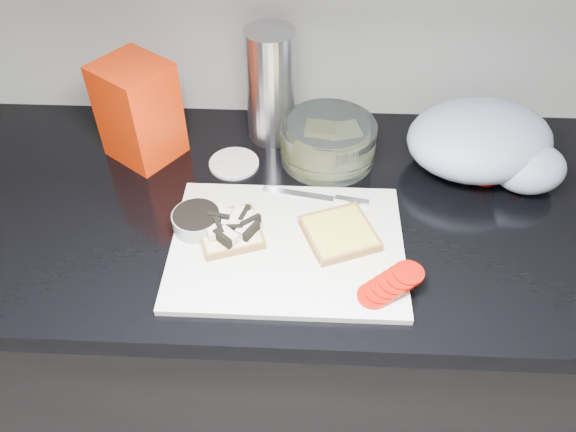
% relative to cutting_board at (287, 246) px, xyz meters
% --- Properties ---
extents(base_cabinet, '(3.50, 0.60, 0.86)m').
position_rel_cutting_board_xyz_m(base_cabinet, '(0.06, 0.12, -0.48)').
color(base_cabinet, black).
rests_on(base_cabinet, ground).
extents(countertop, '(3.50, 0.64, 0.04)m').
position_rel_cutting_board_xyz_m(countertop, '(0.06, 0.12, -0.03)').
color(countertop, black).
rests_on(countertop, base_cabinet).
extents(cutting_board, '(0.40, 0.30, 0.01)m').
position_rel_cutting_board_xyz_m(cutting_board, '(0.00, 0.00, 0.00)').
color(cutting_board, silver).
rests_on(cutting_board, countertop).
extents(bread_left, '(0.14, 0.14, 0.03)m').
position_rel_cutting_board_xyz_m(bread_left, '(-0.10, 0.02, 0.02)').
color(bread_left, beige).
rests_on(bread_left, cutting_board).
extents(bread_right, '(0.15, 0.15, 0.02)m').
position_rel_cutting_board_xyz_m(bread_right, '(0.09, 0.02, 0.01)').
color(bread_right, beige).
rests_on(bread_right, cutting_board).
extents(tomato_slices, '(0.12, 0.10, 0.03)m').
position_rel_cutting_board_xyz_m(tomato_slices, '(0.17, -0.09, 0.02)').
color(tomato_slices, '#A30C03').
rests_on(tomato_slices, cutting_board).
extents(knife, '(0.20, 0.05, 0.01)m').
position_rel_cutting_board_xyz_m(knife, '(0.07, 0.12, 0.01)').
color(knife, silver).
rests_on(knife, cutting_board).
extents(seed_tub, '(0.09, 0.09, 0.04)m').
position_rel_cutting_board_xyz_m(seed_tub, '(-0.16, 0.03, 0.02)').
color(seed_tub, '#A1A6A7').
rests_on(seed_tub, countertop).
extents(tub_lid, '(0.10, 0.10, 0.01)m').
position_rel_cutting_board_xyz_m(tub_lid, '(-0.12, 0.22, -0.00)').
color(tub_lid, silver).
rests_on(tub_lid, countertop).
extents(glass_bowl, '(0.19, 0.19, 0.08)m').
position_rel_cutting_board_xyz_m(glass_bowl, '(0.07, 0.26, 0.03)').
color(glass_bowl, silver).
rests_on(glass_bowl, countertop).
extents(bread_bag, '(0.17, 0.17, 0.20)m').
position_rel_cutting_board_xyz_m(bread_bag, '(-0.30, 0.26, 0.09)').
color(bread_bag, '#F52904').
rests_on(bread_bag, countertop).
extents(steel_canister, '(0.10, 0.10, 0.24)m').
position_rel_cutting_board_xyz_m(steel_canister, '(-0.05, 0.33, 0.11)').
color(steel_canister, '#A9AAAE').
rests_on(steel_canister, countertop).
extents(grocery_bag, '(0.33, 0.29, 0.13)m').
position_rel_cutting_board_xyz_m(grocery_bag, '(0.38, 0.24, 0.05)').
color(grocery_bag, '#A9B8D0').
rests_on(grocery_bag, countertop).
extents(whole_tomatoes, '(0.12, 0.08, 0.06)m').
position_rel_cutting_board_xyz_m(whole_tomatoes, '(0.41, 0.18, 0.02)').
color(whole_tomatoes, '#A30C03').
rests_on(whole_tomatoes, countertop).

